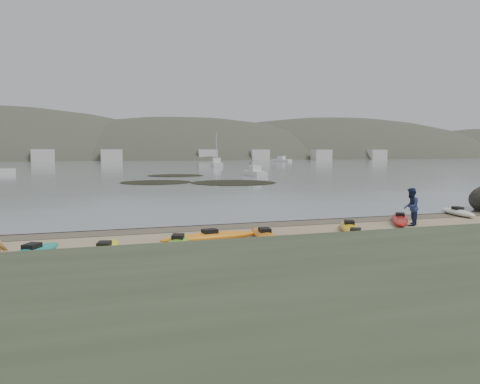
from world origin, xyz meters
name	(u,v)px	position (x,y,z in m)	size (l,w,h in m)	color
ground	(240,224)	(0.00, 0.00, 0.00)	(600.00, 600.00, 0.00)	tan
wet_sand	(242,225)	(0.00, -0.30, 0.00)	(60.00, 60.00, 0.00)	brown
water	(98,156)	(0.00, 300.00, 0.01)	(1200.00, 1200.00, 0.00)	slate
kayaks	(242,237)	(-1.25, -4.04, 0.17)	(23.44, 9.73, 0.34)	yellow
person_east	(411,207)	(7.24, -2.92, 0.87)	(0.84, 0.66, 1.73)	navy
kelp_mats	(192,180)	(4.79, 32.56, 0.03)	(16.16, 24.72, 0.04)	black
moored_boats	(108,165)	(-2.59, 82.09, 0.56)	(90.68, 82.06, 1.34)	silver
far_hills	(192,192)	(39.38, 193.97, -15.93)	(550.00, 135.00, 80.00)	#384235
far_town	(126,155)	(6.00, 145.00, 2.00)	(199.00, 5.00, 4.00)	beige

